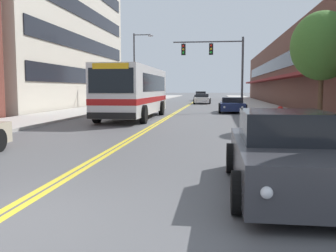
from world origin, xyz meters
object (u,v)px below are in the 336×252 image
street_tree_right_mid (322,46)px  car_white_moving_second (202,99)px  car_dark_grey_parked_right_foreground (285,155)px  car_navy_parked_right_mid (232,105)px  fire_hydrant (280,117)px  car_charcoal_moving_lead (201,96)px  city_bus (135,90)px  traffic_signal_mast (218,59)px  car_red_parked_left_mid (134,102)px  street_lamp_left_far (137,63)px

street_tree_right_mid → car_white_moving_second: bearing=103.4°
car_dark_grey_parked_right_foreground → car_navy_parked_right_mid: 22.68m
car_white_moving_second → fire_hydrant: bearing=-81.1°
car_charcoal_moving_lead → fire_hydrant: (5.24, -40.88, -0.03)m
city_bus → traffic_signal_mast: size_ratio=1.76×
car_dark_grey_parked_right_foreground → street_tree_right_mid: bearing=72.7°
car_red_parked_left_mid → street_lamp_left_far: street_lamp_left_far is taller
car_charcoal_moving_lead → fire_hydrant: 41.21m
car_white_moving_second → fire_hydrant: car_white_moving_second is taller
car_white_moving_second → city_bus: bearing=-98.3°
car_red_parked_left_mid → traffic_signal_mast: size_ratio=0.73×
street_lamp_left_far → car_white_moving_second: bearing=52.7°
car_navy_parked_right_mid → traffic_signal_mast: size_ratio=0.72×
city_bus → fire_hydrant: (7.95, -6.22, -1.17)m
car_navy_parked_right_mid → fire_hydrant: size_ratio=4.57×
car_dark_grey_parked_right_foreground → car_white_moving_second: bearing=94.4°
traffic_signal_mast → street_tree_right_mid: bearing=-69.3°
car_charcoal_moving_lead → street_lamp_left_far: bearing=-106.0°
traffic_signal_mast → car_dark_grey_parked_right_foreground: bearing=-87.1°
street_tree_right_mid → city_bus: bearing=154.9°
city_bus → car_dark_grey_parked_right_foreground: (6.42, -16.28, -1.11)m
car_red_parked_left_mid → street_tree_right_mid: bearing=-50.5°
car_red_parked_left_mid → car_navy_parked_right_mid: car_red_parked_left_mid is taller
car_charcoal_moving_lead → street_lamp_left_far: size_ratio=0.59×
car_red_parked_left_mid → traffic_signal_mast: (7.60, -2.27, 3.66)m
city_bus → street_lamp_left_far: (-3.01, 14.73, 2.65)m
street_tree_right_mid → traffic_signal_mast: bearing=110.7°
car_charcoal_moving_lead → street_tree_right_mid: street_tree_right_mid is taller
city_bus → street_lamp_left_far: street_lamp_left_far is taller
car_dark_grey_parked_right_foreground → street_lamp_left_far: size_ratio=0.62×
car_charcoal_moving_lead → street_tree_right_mid: (7.32, -39.35, 3.20)m
car_charcoal_moving_lead → car_white_moving_second: (0.68, -11.54, -0.07)m
car_red_parked_left_mid → car_white_moving_second: 13.99m
car_white_moving_second → traffic_signal_mast: traffic_signal_mast is taller
car_navy_parked_right_mid → car_white_moving_second: car_white_moving_second is taller
car_navy_parked_right_mid → street_tree_right_mid: street_tree_right_mid is taller
car_red_parked_left_mid → street_tree_right_mid: (12.44, -15.07, 3.21)m
car_navy_parked_right_mid → street_tree_right_mid: (3.68, -11.09, 3.28)m
car_dark_grey_parked_right_foreground → car_white_moving_second: car_dark_grey_parked_right_foreground is taller
car_red_parked_left_mid → car_dark_grey_parked_right_foreground: 28.08m
car_white_moving_second → street_tree_right_mid: bearing=-76.6°
car_navy_parked_right_mid → car_charcoal_moving_lead: (-3.65, 28.26, 0.08)m
car_dark_grey_parked_right_foreground → street_lamp_left_far: (-9.43, 31.01, 3.76)m
car_red_parked_left_mid → car_navy_parked_right_mid: bearing=-24.4°
traffic_signal_mast → fire_hydrant: (2.76, -14.33, -3.68)m
car_dark_grey_parked_right_foreground → traffic_signal_mast: 24.68m
street_lamp_left_far → city_bus: bearing=-78.5°
city_bus → street_tree_right_mid: (10.03, -4.69, 2.06)m
city_bus → car_charcoal_moving_lead: size_ratio=2.40×
car_dark_grey_parked_right_foreground → street_lamp_left_far: 32.63m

